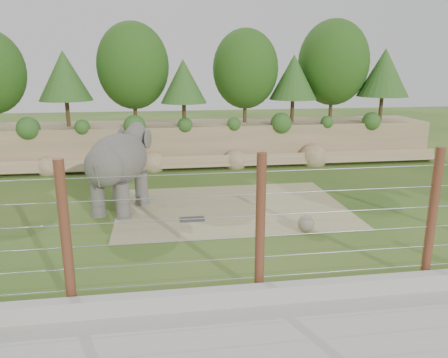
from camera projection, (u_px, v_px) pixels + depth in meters
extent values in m
plane|color=#2D5719|center=(232.00, 233.00, 16.47)|extent=(90.00, 90.00, 0.00)
cube|color=#897655|center=(199.00, 142.00, 28.58)|extent=(30.00, 4.00, 2.50)
cube|color=#897655|center=(203.00, 163.00, 26.61)|extent=(30.00, 1.37, 1.07)
cylinder|color=#3F2B19|center=(68.00, 113.00, 26.43)|extent=(0.24, 0.24, 1.58)
sphere|color=#1B4E11|center=(64.00, 77.00, 25.88)|extent=(3.60, 3.60, 3.60)
cylinder|color=#3F2B19|center=(135.00, 109.00, 27.44)|extent=(0.24, 0.24, 1.92)
sphere|color=#1B4E11|center=(133.00, 66.00, 26.77)|extent=(4.40, 4.40, 4.40)
cylinder|color=#3F2B19|center=(184.00, 114.00, 26.79)|extent=(0.24, 0.24, 1.40)
sphere|color=#1B4E11|center=(183.00, 83.00, 26.30)|extent=(3.20, 3.20, 3.20)
cylinder|color=#3F2B19|center=(245.00, 108.00, 28.27)|extent=(0.24, 0.24, 1.82)
sphere|color=#1B4E11|center=(245.00, 69.00, 27.64)|extent=(4.16, 4.16, 4.16)
cylinder|color=#3F2B19|center=(292.00, 111.00, 28.17)|extent=(0.24, 0.24, 1.50)
sphere|color=#1B4E11|center=(293.00, 78.00, 27.65)|extent=(3.44, 3.44, 3.44)
cylinder|color=#3F2B19|center=(331.00, 105.00, 29.49)|extent=(0.24, 0.24, 2.03)
sphere|color=#1B4E11|center=(333.00, 63.00, 28.79)|extent=(4.64, 4.64, 4.64)
cylinder|color=#3F2B19|center=(381.00, 109.00, 28.83)|extent=(0.24, 0.24, 1.64)
sphere|color=#1B4E11|center=(384.00, 74.00, 28.25)|extent=(3.76, 3.76, 3.76)
cube|color=tan|center=(232.00, 207.00, 19.41)|extent=(10.00, 7.00, 0.02)
cube|color=#262628|center=(192.00, 219.00, 17.86)|extent=(1.00, 0.60, 0.03)
sphere|color=gray|center=(306.00, 224.00, 16.50)|extent=(0.64, 0.64, 0.64)
cube|color=#B8B4AB|center=(263.00, 294.00, 11.63)|extent=(26.00, 0.35, 0.50)
cube|color=#B8B4AB|center=(284.00, 349.00, 9.78)|extent=(26.00, 4.00, 0.01)
cylinder|color=#512A1B|center=(66.00, 237.00, 10.94)|extent=(0.26, 0.26, 4.00)
cylinder|color=#512A1B|center=(260.00, 226.00, 11.66)|extent=(0.26, 0.26, 4.00)
cylinder|color=#512A1B|center=(432.00, 217.00, 12.38)|extent=(0.26, 0.26, 4.00)
cylinder|color=gray|center=(259.00, 277.00, 12.05)|extent=(20.00, 0.02, 0.02)
cylinder|color=gray|center=(260.00, 257.00, 11.89)|extent=(20.00, 0.02, 0.02)
cylinder|color=gray|center=(260.00, 236.00, 11.74)|extent=(20.00, 0.02, 0.02)
cylinder|color=gray|center=(260.00, 215.00, 11.58)|extent=(20.00, 0.02, 0.02)
cylinder|color=gray|center=(261.00, 194.00, 11.43)|extent=(20.00, 0.02, 0.02)
cylinder|color=gray|center=(261.00, 172.00, 11.28)|extent=(20.00, 0.02, 0.02)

